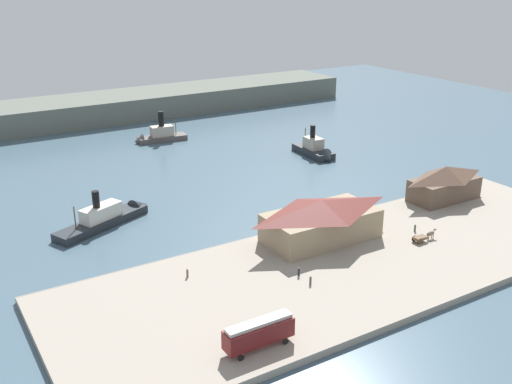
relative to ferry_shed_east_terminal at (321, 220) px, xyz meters
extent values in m
plane|color=#476070|center=(0.77, 11.29, -5.22)|extent=(320.00, 320.00, 0.00)
cube|color=#9E9384|center=(0.77, -10.71, -4.62)|extent=(110.00, 36.00, 1.20)
cube|color=gray|center=(0.77, 7.69, -4.72)|extent=(110.00, 0.80, 1.00)
cube|color=#998466|center=(0.00, 0.00, -1.22)|extent=(21.60, 10.79, 5.59)
pyramid|color=maroon|center=(0.00, 0.00, 2.74)|extent=(22.03, 11.33, 2.33)
cube|color=brown|center=(36.18, 2.51, -1.55)|extent=(15.86, 7.50, 4.93)
pyramid|color=brown|center=(36.18, 2.51, 2.31)|extent=(16.17, 7.88, 2.80)
cube|color=maroon|center=(-28.41, -23.59, -1.73)|extent=(10.14, 2.57, 2.76)
cube|color=beige|center=(-28.41, -23.59, -0.10)|extent=(9.74, 1.80, 0.50)
cylinder|color=black|center=(-24.86, -22.30, -3.57)|extent=(0.90, 0.18, 0.90)
cylinder|color=black|center=(-24.86, -24.88, -3.57)|extent=(0.90, 0.18, 0.90)
cylinder|color=black|center=(-31.96, -22.30, -3.57)|extent=(0.90, 0.18, 0.90)
cylinder|color=black|center=(-31.96, -24.88, -3.57)|extent=(0.90, 0.18, 0.90)
cube|color=brown|center=(15.25, -10.87, -3.17)|extent=(2.62, 1.53, 0.50)
cylinder|color=#4C3828|center=(14.46, -10.11, -3.42)|extent=(1.20, 0.10, 1.20)
cylinder|color=#4C3828|center=(14.46, -11.64, -3.42)|extent=(1.20, 0.10, 1.20)
ellipsoid|color=#7A6651|center=(17.96, -10.87, -2.92)|extent=(2.00, 0.70, 0.90)
ellipsoid|color=#7A6651|center=(19.06, -10.87, -2.37)|extent=(0.70, 0.32, 0.44)
cylinder|color=#7A6651|center=(18.56, -10.67, -3.52)|extent=(0.16, 0.16, 1.00)
cylinder|color=#7A6651|center=(18.56, -11.07, -3.52)|extent=(0.16, 0.16, 1.00)
cylinder|color=#7A6651|center=(17.36, -10.67, -3.52)|extent=(0.16, 0.16, 1.00)
cylinder|color=#7A6651|center=(17.36, -11.07, -3.52)|extent=(0.16, 0.16, 1.00)
cylinder|color=#232328|center=(-12.01, -9.81, -3.35)|extent=(0.39, 0.39, 1.33)
sphere|color=#CCA889|center=(-12.01, -9.81, -2.56)|extent=(0.24, 0.24, 0.24)
cylinder|color=#3D4C42|center=(17.98, -6.88, -3.37)|extent=(0.38, 0.38, 1.30)
sphere|color=#CCA889|center=(17.98, -6.88, -2.60)|extent=(0.24, 0.24, 0.24)
cylinder|color=#6B5B4C|center=(-28.16, -0.37, -3.36)|extent=(0.39, 0.39, 1.32)
sphere|color=#CCA889|center=(-28.16, -0.37, -2.58)|extent=(0.24, 0.24, 0.24)
cylinder|color=#3D4C42|center=(-12.03, -13.14, -3.37)|extent=(0.38, 0.38, 1.29)
sphere|color=#CCA889|center=(-12.03, -13.14, -2.60)|extent=(0.24, 0.24, 0.24)
cylinder|color=black|center=(50.25, 5.86, -3.57)|extent=(0.44, 0.44, 0.90)
cylinder|color=black|center=(15.54, 5.91, -3.57)|extent=(0.44, 0.44, 0.90)
cube|color=#514C47|center=(3.27, 84.39, -4.43)|extent=(15.19, 6.36, 1.58)
cone|color=#514C47|center=(-4.06, 85.22, -4.43)|extent=(3.12, 4.53, 4.26)
cube|color=#B2A893|center=(3.27, 84.39, -2.08)|extent=(7.06, 4.22, 3.11)
cylinder|color=black|center=(3.20, 84.39, 1.73)|extent=(1.69, 1.69, 4.52)
cylinder|color=brown|center=(7.67, 83.89, -1.39)|extent=(0.24, 0.24, 4.50)
cube|color=#23282D|center=(33.89, 48.10, -4.22)|extent=(6.29, 14.71, 1.99)
cone|color=#23282D|center=(33.47, 40.90, -4.22)|extent=(5.06, 2.88, 4.91)
cube|color=#B2A893|center=(33.89, 48.10, -1.65)|extent=(4.12, 5.66, 3.14)
cylinder|color=black|center=(33.92, 48.65, 1.64)|extent=(1.47, 1.47, 3.44)
cylinder|color=brown|center=(34.14, 52.42, -0.69)|extent=(0.24, 0.24, 5.08)
cube|color=#23282D|center=(-33.03, 30.23, -4.35)|extent=(21.66, 12.80, 1.73)
cone|color=#23282D|center=(-23.11, 34.52, -4.35)|extent=(5.21, 5.35, 4.14)
cube|color=silver|center=(-33.03, 30.23, -2.06)|extent=(9.36, 6.53, 2.85)
cylinder|color=black|center=(-33.93, 29.84, 1.10)|extent=(1.48, 1.48, 3.46)
cylinder|color=brown|center=(-38.98, 27.66, -1.06)|extent=(0.24, 0.24, 4.85)
cube|color=#60665B|center=(0.77, 121.29, -1.22)|extent=(180.00, 24.00, 8.00)
camera|label=1|loc=(-64.60, -82.18, 44.49)|focal=41.91mm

